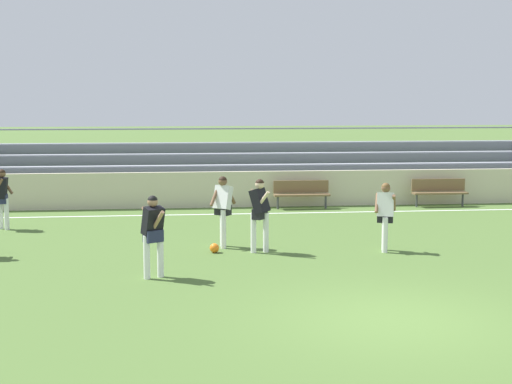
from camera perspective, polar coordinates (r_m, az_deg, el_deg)
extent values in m
plane|color=#4C6B30|center=(12.52, 10.60, -9.53)|extent=(160.00, 160.00, 0.00)
cube|color=white|center=(23.28, 2.71, -1.60)|extent=(44.00, 0.12, 0.01)
cube|color=beige|center=(24.65, 2.20, 0.26)|extent=(48.00, 0.16, 1.17)
cube|color=#9EA3AD|center=(25.90, -0.28, 0.11)|extent=(21.74, 0.36, 0.08)
cube|color=slate|center=(25.72, -0.24, -0.35)|extent=(21.74, 0.04, 0.36)
cube|color=#9EA3AD|center=(26.62, -0.45, 1.09)|extent=(21.74, 0.36, 0.08)
cube|color=slate|center=(26.45, -0.41, 0.65)|extent=(21.74, 0.04, 0.36)
cube|color=#9EA3AD|center=(27.36, -0.61, 2.02)|extent=(21.74, 0.36, 0.08)
cube|color=slate|center=(27.18, -0.57, 1.60)|extent=(21.74, 0.04, 0.36)
cube|color=#9EA3AD|center=(28.10, -0.76, 2.90)|extent=(21.74, 0.36, 0.08)
cube|color=slate|center=(27.91, -0.72, 2.49)|extent=(21.74, 0.04, 0.36)
cube|color=#9EA3AD|center=(28.84, -0.90, 3.73)|extent=(21.74, 0.36, 0.08)
cube|color=slate|center=(28.66, -0.86, 3.34)|extent=(21.74, 0.04, 0.36)
cylinder|color=slate|center=(29.06, -0.94, 4.84)|extent=(21.74, 0.06, 0.06)
cube|color=brown|center=(25.28, 13.80, -0.08)|extent=(1.80, 0.40, 0.06)
cube|color=brown|center=(25.42, 13.68, 0.53)|extent=(1.80, 0.05, 0.40)
cylinder|color=#47474C|center=(25.06, 12.10, -0.61)|extent=(0.07, 0.07, 0.45)
cylinder|color=#47474C|center=(25.58, 15.43, -0.55)|extent=(0.07, 0.07, 0.45)
cube|color=brown|center=(24.13, 3.50, -0.22)|extent=(1.80, 0.40, 0.06)
cube|color=brown|center=(24.27, 3.44, 0.42)|extent=(1.80, 0.05, 0.40)
cylinder|color=#47474C|center=(24.04, 1.66, -0.78)|extent=(0.07, 0.07, 0.45)
cylinder|color=#47474C|center=(24.30, 5.31, -0.72)|extent=(0.07, 0.07, 0.45)
cylinder|color=white|center=(17.33, -0.20, -3.13)|extent=(0.13, 0.13, 0.93)
cylinder|color=white|center=(17.39, 0.76, -3.09)|extent=(0.13, 0.13, 0.93)
cube|color=black|center=(17.29, 0.28, -1.66)|extent=(0.39, 0.42, 0.24)
cube|color=black|center=(17.24, 0.28, -0.68)|extent=(0.54, 0.54, 0.60)
cylinder|color=beige|center=(17.43, 0.09, -0.47)|extent=(0.35, 0.29, 0.45)
cylinder|color=beige|center=(17.05, 0.48, -0.64)|extent=(0.35, 0.29, 0.45)
sphere|color=beige|center=(17.19, 0.28, 0.59)|extent=(0.21, 0.21, 0.21)
sphere|color=black|center=(17.19, 0.28, 0.66)|extent=(0.20, 0.20, 0.20)
cylinder|color=white|center=(17.83, -2.49, -2.84)|extent=(0.13, 0.13, 0.93)
cylinder|color=white|center=(18.10, -2.55, -2.69)|extent=(0.13, 0.13, 0.93)
cube|color=black|center=(17.90, -2.53, -1.37)|extent=(0.42, 0.38, 0.24)
cube|color=white|center=(17.86, -2.54, -0.42)|extent=(0.51, 0.51, 0.60)
cylinder|color=brown|center=(17.81, -3.16, -0.32)|extent=(0.28, 0.36, 0.45)
cylinder|color=brown|center=(17.89, -1.92, -0.27)|extent=(0.28, 0.36, 0.45)
sphere|color=brown|center=(17.81, -2.54, 0.81)|extent=(0.21, 0.21, 0.21)
sphere|color=black|center=(17.81, -2.54, 0.88)|extent=(0.20, 0.20, 0.20)
cylinder|color=white|center=(21.39, -18.42, -1.61)|extent=(0.13, 0.13, 0.86)
cylinder|color=white|center=(21.59, -18.84, -1.55)|extent=(0.13, 0.13, 0.86)
cube|color=#232847|center=(21.43, -18.68, -0.50)|extent=(0.24, 0.37, 0.24)
cube|color=black|center=(21.39, -18.71, 0.30)|extent=(0.30, 0.40, 0.58)
cylinder|color=brown|center=(21.54, -18.40, 0.46)|extent=(0.33, 0.09, 0.49)
sphere|color=brown|center=(21.35, -18.75, 1.32)|extent=(0.21, 0.21, 0.21)
sphere|color=black|center=(21.35, -18.75, 1.38)|extent=(0.20, 0.20, 0.20)
cylinder|color=white|center=(17.61, 9.77, -3.24)|extent=(0.13, 0.13, 0.83)
cylinder|color=white|center=(17.88, 9.74, -3.08)|extent=(0.13, 0.13, 0.83)
cube|color=black|center=(17.68, 9.78, -1.90)|extent=(0.41, 0.32, 0.24)
cube|color=white|center=(17.63, 9.80, -0.94)|extent=(0.46, 0.42, 0.59)
cylinder|color=brown|center=(17.59, 9.17, -0.82)|extent=(0.20, 0.41, 0.44)
cylinder|color=brown|center=(17.66, 10.44, -0.82)|extent=(0.20, 0.41, 0.44)
sphere|color=brown|center=(17.58, 9.83, 0.30)|extent=(0.21, 0.21, 0.21)
sphere|color=brown|center=(17.58, 9.83, 0.37)|extent=(0.20, 0.20, 0.20)
cylinder|color=white|center=(15.15, -7.28, -4.82)|extent=(0.13, 0.13, 0.87)
cylinder|color=white|center=(15.02, -8.30, -4.93)|extent=(0.13, 0.13, 0.87)
cube|color=#232847|center=(15.00, -7.81, -3.32)|extent=(0.42, 0.38, 0.24)
cube|color=black|center=(14.95, -7.83, -2.19)|extent=(0.51, 0.49, 0.60)
cylinder|color=#A87A5B|center=(14.77, -7.46, -2.15)|extent=(0.29, 0.39, 0.43)
cylinder|color=#A87A5B|center=(15.12, -8.21, -1.95)|extent=(0.29, 0.39, 0.43)
sphere|color=#A87A5B|center=(14.89, -7.86, -0.73)|extent=(0.21, 0.21, 0.21)
sphere|color=black|center=(14.89, -7.86, -0.65)|extent=(0.20, 0.20, 0.20)
sphere|color=orange|center=(17.41, -3.18, -4.27)|extent=(0.22, 0.22, 0.22)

